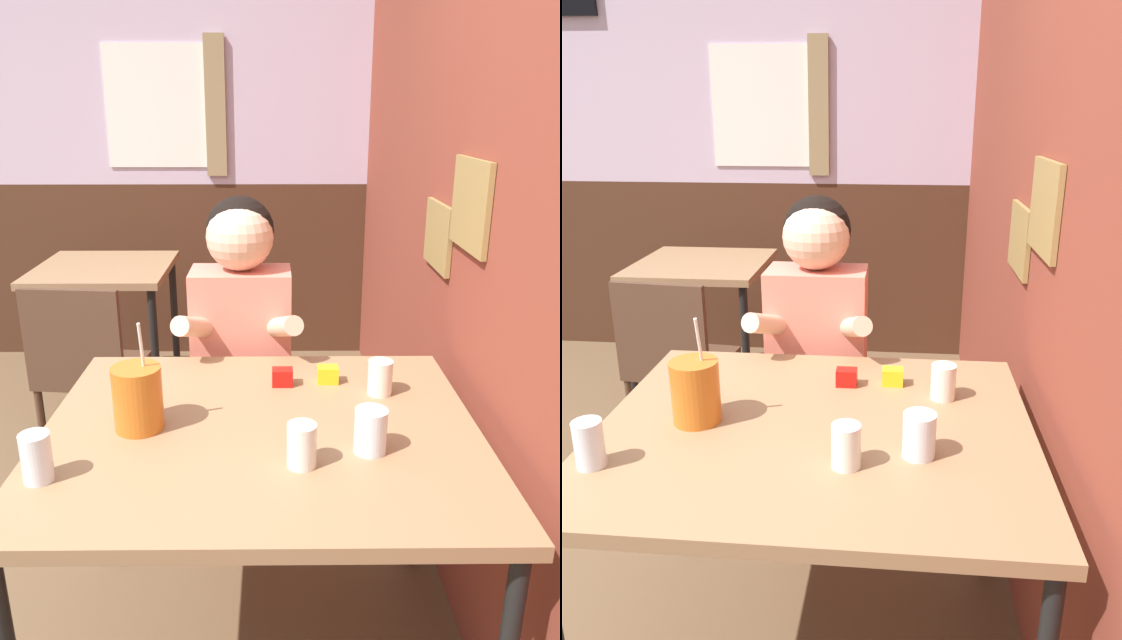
# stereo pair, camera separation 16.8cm
# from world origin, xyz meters

# --- Properties ---
(brick_wall_right) EXTENTS (0.08, 4.73, 2.70)m
(brick_wall_right) POSITION_xyz_m (1.16, 1.36, 1.35)
(brick_wall_right) COLOR brown
(brick_wall_right) RESTS_ON ground_plane
(back_wall) EXTENTS (5.26, 0.09, 2.70)m
(back_wall) POSITION_xyz_m (-0.01, 2.76, 1.36)
(back_wall) COLOR silver
(back_wall) RESTS_ON ground_plane
(main_table) EXTENTS (1.10, 0.93, 0.78)m
(main_table) POSITION_xyz_m (0.52, 0.26, 0.71)
(main_table) COLOR #93704C
(main_table) RESTS_ON ground_plane
(background_table) EXTENTS (0.67, 0.70, 0.78)m
(background_table) POSITION_xyz_m (-0.32, 1.97, 0.67)
(background_table) COLOR #93704C
(background_table) RESTS_ON ground_plane
(chair_near_window) EXTENTS (0.44, 0.44, 0.87)m
(chair_near_window) POSITION_xyz_m (-0.24, 1.29, 0.52)
(chair_near_window) COLOR #4C3323
(chair_near_window) RESTS_ON ground_plane
(person_seated) EXTENTS (0.42, 0.42, 1.27)m
(person_seated) POSITION_xyz_m (0.44, 0.89, 0.69)
(person_seated) COLOR #EA7F6B
(person_seated) RESTS_ON ground_plane
(cocktail_pitcher) EXTENTS (0.12, 0.12, 0.28)m
(cocktail_pitcher) POSITION_xyz_m (0.22, 0.25, 0.86)
(cocktail_pitcher) COLOR #C6661E
(cocktail_pitcher) RESTS_ON main_table
(glass_near_pitcher) EXTENTS (0.07, 0.07, 0.11)m
(glass_near_pitcher) POSITION_xyz_m (0.05, 0.02, 0.83)
(glass_near_pitcher) COLOR silver
(glass_near_pitcher) RESTS_ON main_table
(glass_center) EXTENTS (0.07, 0.07, 0.10)m
(glass_center) POSITION_xyz_m (0.62, 0.07, 0.83)
(glass_center) COLOR silver
(glass_center) RESTS_ON main_table
(glass_far_side) EXTENTS (0.07, 0.07, 0.10)m
(glass_far_side) POSITION_xyz_m (0.85, 0.44, 0.83)
(glass_far_side) COLOR silver
(glass_far_side) RESTS_ON main_table
(glass_by_brick) EXTENTS (0.08, 0.08, 0.11)m
(glass_by_brick) POSITION_xyz_m (0.78, 0.13, 0.83)
(glass_by_brick) COLOR silver
(glass_by_brick) RESTS_ON main_table
(condiment_ketchup) EXTENTS (0.06, 0.04, 0.05)m
(condiment_ketchup) POSITION_xyz_m (0.58, 0.50, 0.80)
(condiment_ketchup) COLOR #B7140F
(condiment_ketchup) RESTS_ON main_table
(condiment_mustard) EXTENTS (0.06, 0.04, 0.05)m
(condiment_mustard) POSITION_xyz_m (0.71, 0.52, 0.80)
(condiment_mustard) COLOR yellow
(condiment_mustard) RESTS_ON main_table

